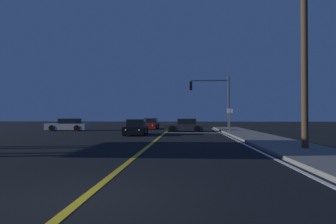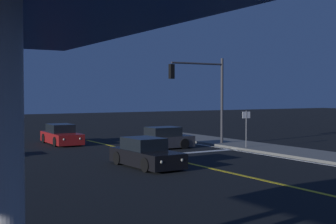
# 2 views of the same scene
# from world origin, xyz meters

# --- Properties ---
(lane_line_center) EXTENTS (0.20, 41.22, 0.01)m
(lane_line_center) POSITION_xyz_m (0.00, 12.12, 0.01)
(lane_line_center) COLOR gold
(lane_line_center) RESTS_ON ground
(stop_bar) EXTENTS (5.63, 0.50, 0.01)m
(stop_bar) POSITION_xyz_m (2.81, 22.74, 0.01)
(stop_bar) COLOR white
(stop_bar) RESTS_ON ground
(car_distant_tail_red) EXTENTS (1.89, 4.45, 1.34)m
(car_distant_tail_red) POSITION_xyz_m (-2.42, 31.22, 0.58)
(car_distant_tail_red) COLOR maroon
(car_distant_tail_red) RESTS_ON ground
(car_following_oncoming_charcoal) EXTENTS (4.23, 1.83, 1.34)m
(car_following_oncoming_charcoal) POSITION_xyz_m (1.91, 25.34, 0.58)
(car_following_oncoming_charcoal) COLOR #2D2D33
(car_following_oncoming_charcoal) RESTS_ON ground
(car_parked_curb_black) EXTENTS (1.94, 4.34, 1.34)m
(car_parked_curb_black) POSITION_xyz_m (-2.27, 19.49, 0.58)
(car_parked_curb_black) COLOR black
(car_parked_curb_black) RESTS_ON ground
(traffic_signal_near_right) EXTENTS (4.12, 0.28, 5.72)m
(traffic_signal_near_right) POSITION_xyz_m (4.95, 25.04, 3.83)
(traffic_signal_near_right) COLOR #38383D
(traffic_signal_near_right) RESTS_ON ground
(street_sign_corner) EXTENTS (0.56, 0.07, 2.36)m
(street_sign_corner) POSITION_xyz_m (6.13, 22.24, 1.59)
(street_sign_corner) COLOR slate
(street_sign_corner) RESTS_ON ground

